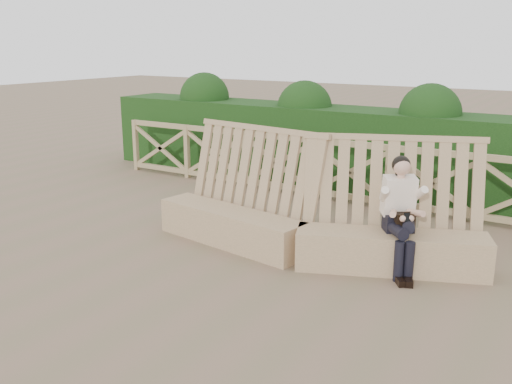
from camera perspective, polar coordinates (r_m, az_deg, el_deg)
The scene contains 5 objects.
ground at distance 7.22m, azimuth -2.17°, elevation -7.54°, with size 60.00×60.00×0.00m, color brown.
bench at distance 7.55m, azimuth 5.26°, elevation -3.28°, with size 4.56×1.58×1.62m.
woman at distance 7.10m, azimuth 14.26°, elevation -1.77°, with size 0.67×0.85×1.42m.
guardrail at distance 10.01m, azimuth 9.19°, elevation 1.99°, with size 10.10×0.09×1.10m.
hedge at distance 11.06m, azimuth 11.71°, elevation 4.14°, with size 12.00×1.20×1.50m, color black.
Camera 1 is at (3.79, -5.50, 2.75)m, focal length 40.00 mm.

